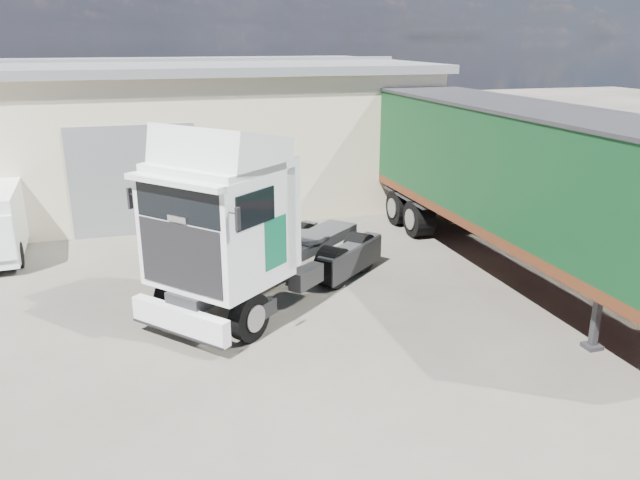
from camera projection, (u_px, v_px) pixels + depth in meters
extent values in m
plane|color=#2C2A24|center=(256.00, 373.00, 12.13)|extent=(120.00, 120.00, 0.00)
cube|color=#C3B496|center=(24.00, 137.00, 24.32)|extent=(30.00, 12.00, 5.00)
cube|color=#5C6062|center=(14.00, 67.00, 23.50)|extent=(30.60, 12.60, 0.30)
cube|color=#5C6062|center=(134.00, 181.00, 20.13)|extent=(4.00, 0.08, 3.60)
cube|color=#5C6062|center=(13.00, 62.00, 23.44)|extent=(30.60, 0.40, 0.15)
cube|color=#983426|center=(567.00, 197.00, 20.33)|extent=(0.35, 26.00, 2.50)
cylinder|color=black|center=(211.00, 305.00, 13.86)|extent=(2.44, 2.59, 1.08)
cylinder|color=black|center=(301.00, 260.00, 16.71)|extent=(2.48, 2.63, 1.08)
cylinder|color=black|center=(329.00, 246.00, 17.84)|extent=(2.48, 2.63, 1.08)
cube|color=#2D2D30|center=(276.00, 259.00, 15.70)|extent=(5.66, 5.07, 0.30)
cube|color=white|center=(180.00, 320.00, 13.09)|extent=(1.88, 2.12, 0.56)
cube|color=white|center=(218.00, 225.00, 13.60)|extent=(3.42, 3.44, 2.48)
cube|color=black|center=(180.00, 257.00, 12.78)|extent=(1.50, 1.73, 1.42)
cube|color=black|center=(177.00, 204.00, 12.46)|extent=(1.53, 1.76, 0.76)
cube|color=white|center=(220.00, 151.00, 13.27)|extent=(3.13, 3.19, 1.24)
cube|color=#0D5F40|center=(189.00, 224.00, 14.67)|extent=(0.58, 0.51, 1.12)
cube|color=#0D5F40|center=(276.00, 243.00, 13.36)|extent=(0.58, 0.51, 1.12)
cylinder|color=#2D2D30|center=(305.00, 237.00, 16.69)|extent=(1.57, 1.57, 0.12)
cube|color=#2D2D30|center=(596.00, 321.00, 12.90)|extent=(0.34, 0.34, 1.25)
cylinder|color=black|center=(440.00, 210.00, 21.28)|extent=(2.90, 1.22, 1.20)
cube|color=#2D2D30|center=(519.00, 238.00, 16.97)|extent=(0.99, 13.60, 0.40)
cube|color=#582B14|center=(521.00, 225.00, 16.86)|extent=(2.91, 13.61, 0.27)
cube|color=black|center=(527.00, 166.00, 16.36)|extent=(2.91, 13.61, 2.95)
cube|color=#2D2D30|center=(533.00, 108.00, 15.90)|extent=(2.98, 13.68, 0.09)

